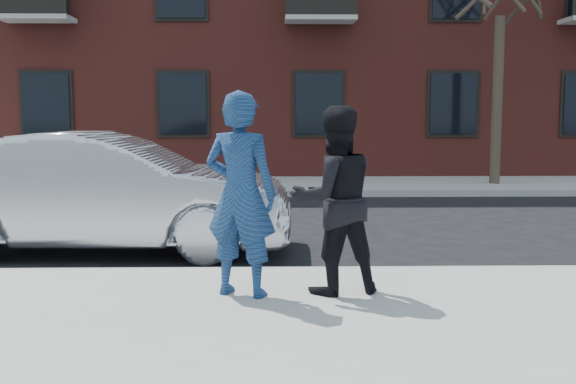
{
  "coord_description": "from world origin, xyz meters",
  "views": [
    {
      "loc": [
        -1.18,
        -6.07,
        1.91
      ],
      "look_at": [
        -1.03,
        0.4,
        1.16
      ],
      "focal_mm": 42.0,
      "sensor_mm": 36.0,
      "label": 1
    }
  ],
  "objects": [
    {
      "name": "ground",
      "position": [
        0.0,
        0.0,
        0.0
      ],
      "size": [
        100.0,
        100.0,
        0.0
      ],
      "primitive_type": "plane",
      "color": "black",
      "rests_on": "ground"
    },
    {
      "name": "near_sidewalk",
      "position": [
        0.0,
        -0.25,
        0.07
      ],
      "size": [
        50.0,
        3.5,
        0.15
      ],
      "primitive_type": "cube",
      "color": "#97958F",
      "rests_on": "ground"
    },
    {
      "name": "near_curb",
      "position": [
        0.0,
        1.55,
        0.07
      ],
      "size": [
        50.0,
        0.1,
        0.15
      ],
      "primitive_type": "cube",
      "color": "#999691",
      "rests_on": "ground"
    },
    {
      "name": "far_sidewalk",
      "position": [
        0.0,
        11.25,
        0.07
      ],
      "size": [
        50.0,
        3.5,
        0.15
      ],
      "primitive_type": "cube",
      "color": "#97958F",
      "rests_on": "ground"
    },
    {
      "name": "far_curb",
      "position": [
        0.0,
        9.45,
        0.07
      ],
      "size": [
        50.0,
        0.1,
        0.15
      ],
      "primitive_type": "cube",
      "color": "#999691",
      "rests_on": "ground"
    },
    {
      "name": "silver_sedan",
      "position": [
        -3.47,
        3.19,
        0.83
      ],
      "size": [
        5.11,
        1.94,
        1.67
      ],
      "primitive_type": "imported",
      "rotation": [
        0.0,
        0.0,
        1.54
      ],
      "color": "#B7BABF",
      "rests_on": "ground"
    },
    {
      "name": "man_hoodie",
      "position": [
        -1.49,
        0.4,
        1.14
      ],
      "size": [
        0.85,
        0.7,
        1.99
      ],
      "rotation": [
        0.0,
        0.0,
        2.78
      ],
      "color": "navy",
      "rests_on": "near_sidewalk"
    },
    {
      "name": "man_peacoat",
      "position": [
        -0.58,
        0.48,
        1.07
      ],
      "size": [
        1.05,
        0.91,
        1.85
      ],
      "rotation": [
        0.0,
        0.0,
        3.41
      ],
      "color": "black",
      "rests_on": "near_sidewalk"
    }
  ]
}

